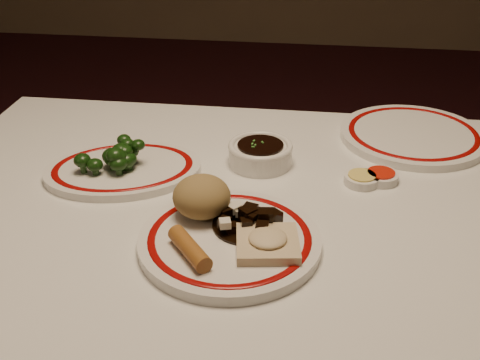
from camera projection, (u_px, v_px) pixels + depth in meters
name	position (u px, v px, depth m)	size (l,w,h in m)	color
dining_table	(243.00, 257.00, 1.05)	(1.20, 0.90, 0.75)	white
main_plate	(230.00, 241.00, 0.92)	(0.28, 0.28, 0.02)	silver
rice_mound	(202.00, 197.00, 0.95)	(0.09, 0.09, 0.07)	olive
spring_roll	(190.00, 248.00, 0.86)	(0.03, 0.03, 0.10)	#9C6126
fried_wonton	(268.00, 242.00, 0.88)	(0.10, 0.10, 0.03)	beige
stirfry_heap	(248.00, 219.00, 0.93)	(0.11, 0.11, 0.03)	black
broccoli_plate	(123.00, 169.00, 1.12)	(0.34, 0.31, 0.02)	silver
broccoli_pile	(119.00, 156.00, 1.10)	(0.12, 0.10, 0.05)	#23471C
soy_bowl	(260.00, 155.00, 1.15)	(0.12, 0.12, 0.04)	silver
sweet_sour_dish	(381.00, 177.00, 1.09)	(0.06, 0.06, 0.02)	silver
mustard_dish	(362.00, 179.00, 1.09)	(0.06, 0.06, 0.02)	silver
far_plate	(413.00, 135.00, 1.25)	(0.37, 0.37, 0.02)	silver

